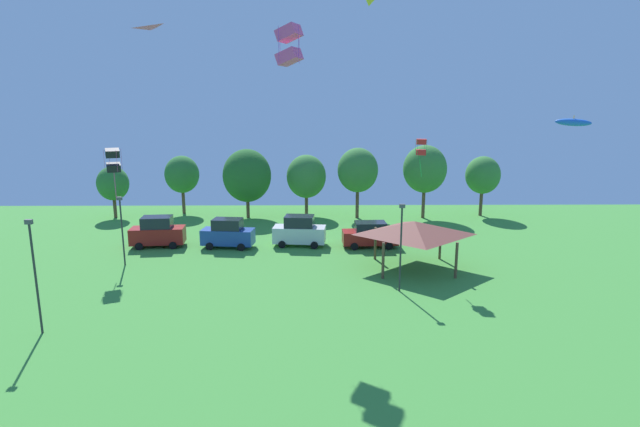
{
  "coord_description": "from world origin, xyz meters",
  "views": [
    {
      "loc": [
        -0.1,
        -0.26,
        11.81
      ],
      "look_at": [
        0.08,
        15.21,
        8.51
      ],
      "focal_mm": 28.0,
      "sensor_mm": 36.0,
      "label": 1
    }
  ],
  "objects_px": {
    "parked_car_third_from_left": "(299,231)",
    "light_post_1": "(122,226)",
    "kite_flying_6": "(289,45)",
    "kite_flying_1": "(421,147)",
    "park_pavilion": "(414,228)",
    "kite_flying_9": "(573,122)",
    "treeline_tree_4": "(358,170)",
    "light_post_2": "(35,270)",
    "kite_flying_4": "(131,42)",
    "parked_car_rightmost_in_row": "(370,235)",
    "kite_flying_0": "(113,160)",
    "parked_car_leftmost": "(158,232)",
    "treeline_tree_6": "(483,175)",
    "parked_car_second_from_left": "(228,234)",
    "treeline_tree_3": "(306,177)",
    "treeline_tree_2": "(247,176)",
    "treeline_tree_5": "(425,169)",
    "treeline_tree_0": "(113,184)",
    "treeline_tree_1": "(182,175)"
  },
  "relations": [
    {
      "from": "parked_car_second_from_left",
      "to": "park_pavilion",
      "type": "height_order",
      "value": "park_pavilion"
    },
    {
      "from": "parked_car_rightmost_in_row",
      "to": "kite_flying_0",
      "type": "bearing_deg",
      "value": -170.09
    },
    {
      "from": "parked_car_leftmost",
      "to": "treeline_tree_2",
      "type": "distance_m",
      "value": 13.54
    },
    {
      "from": "light_post_1",
      "to": "treeline_tree_2",
      "type": "bearing_deg",
      "value": 66.53
    },
    {
      "from": "parked_car_third_from_left",
      "to": "treeline_tree_3",
      "type": "xyz_separation_m",
      "value": [
        0.43,
        12.33,
        3.09
      ]
    },
    {
      "from": "kite_flying_9",
      "to": "parked_car_rightmost_in_row",
      "type": "relative_size",
      "value": 0.49
    },
    {
      "from": "park_pavilion",
      "to": "parked_car_third_from_left",
      "type": "bearing_deg",
      "value": 143.79
    },
    {
      "from": "kite_flying_9",
      "to": "treeline_tree_4",
      "type": "bearing_deg",
      "value": 126.09
    },
    {
      "from": "park_pavilion",
      "to": "treeline_tree_3",
      "type": "relative_size",
      "value": 0.99
    },
    {
      "from": "parked_car_rightmost_in_row",
      "to": "light_post_1",
      "type": "distance_m",
      "value": 19.99
    },
    {
      "from": "light_post_2",
      "to": "treeline_tree_1",
      "type": "xyz_separation_m",
      "value": [
        -0.25,
        30.7,
        0.94
      ]
    },
    {
      "from": "kite_flying_6",
      "to": "kite_flying_1",
      "type": "bearing_deg",
      "value": 21.58
    },
    {
      "from": "parked_car_leftmost",
      "to": "treeline_tree_4",
      "type": "bearing_deg",
      "value": 26.43
    },
    {
      "from": "kite_flying_1",
      "to": "kite_flying_9",
      "type": "relative_size",
      "value": 1.14
    },
    {
      "from": "kite_flying_0",
      "to": "parked_car_leftmost",
      "type": "relative_size",
      "value": 0.84
    },
    {
      "from": "light_post_2",
      "to": "kite_flying_1",
      "type": "bearing_deg",
      "value": 25.69
    },
    {
      "from": "light_post_2",
      "to": "kite_flying_6",
      "type": "bearing_deg",
      "value": 28.4
    },
    {
      "from": "treeline_tree_5",
      "to": "park_pavilion",
      "type": "bearing_deg",
      "value": -104.43
    },
    {
      "from": "parked_car_leftmost",
      "to": "treeline_tree_6",
      "type": "relative_size",
      "value": 0.71
    },
    {
      "from": "kite_flying_0",
      "to": "parked_car_third_from_left",
      "type": "xyz_separation_m",
      "value": [
        13.66,
        4.78,
        -6.67
      ]
    },
    {
      "from": "light_post_2",
      "to": "parked_car_third_from_left",
      "type": "bearing_deg",
      "value": 52.22
    },
    {
      "from": "kite_flying_9",
      "to": "treeline_tree_3",
      "type": "xyz_separation_m",
      "value": [
        -18.81,
        19.5,
        -6.41
      ]
    },
    {
      "from": "kite_flying_9",
      "to": "parked_car_leftmost",
      "type": "height_order",
      "value": "kite_flying_9"
    },
    {
      "from": "kite_flying_4",
      "to": "treeline_tree_4",
      "type": "distance_m",
      "value": 31.82
    },
    {
      "from": "kite_flying_4",
      "to": "parked_car_rightmost_in_row",
      "type": "xyz_separation_m",
      "value": [
        13.88,
        15.42,
        -13.87
      ]
    },
    {
      "from": "kite_flying_9",
      "to": "treeline_tree_3",
      "type": "relative_size",
      "value": 0.35
    },
    {
      "from": "kite_flying_1",
      "to": "parked_car_third_from_left",
      "type": "distance_m",
      "value": 13.45
    },
    {
      "from": "kite_flying_0",
      "to": "treeline_tree_4",
      "type": "xyz_separation_m",
      "value": [
        19.63,
        15.83,
        -2.74
      ]
    },
    {
      "from": "light_post_2",
      "to": "kite_flying_4",
      "type": "bearing_deg",
      "value": 11.93
    },
    {
      "from": "kite_flying_6",
      "to": "treeline_tree_0",
      "type": "distance_m",
      "value": 31.86
    },
    {
      "from": "parked_car_rightmost_in_row",
      "to": "parked_car_second_from_left",
      "type": "bearing_deg",
      "value": 178.05
    },
    {
      "from": "treeline_tree_1",
      "to": "kite_flying_1",
      "type": "bearing_deg",
      "value": -41.79
    },
    {
      "from": "kite_flying_9",
      "to": "parked_car_third_from_left",
      "type": "distance_m",
      "value": 22.63
    },
    {
      "from": "kite_flying_0",
      "to": "kite_flying_9",
      "type": "height_order",
      "value": "kite_flying_9"
    },
    {
      "from": "kite_flying_1",
      "to": "kite_flying_9",
      "type": "bearing_deg",
      "value": -4.04
    },
    {
      "from": "light_post_1",
      "to": "light_post_2",
      "type": "relative_size",
      "value": 0.85
    },
    {
      "from": "parked_car_third_from_left",
      "to": "light_post_1",
      "type": "relative_size",
      "value": 0.88
    },
    {
      "from": "park_pavilion",
      "to": "parked_car_leftmost",
      "type": "bearing_deg",
      "value": 163.57
    },
    {
      "from": "kite_flying_4",
      "to": "kite_flying_9",
      "type": "distance_m",
      "value": 28.71
    },
    {
      "from": "parked_car_leftmost",
      "to": "treeline_tree_5",
      "type": "xyz_separation_m",
      "value": [
        25.35,
        11.17,
        4.05
      ]
    },
    {
      "from": "kite_flying_6",
      "to": "treeline_tree_5",
      "type": "xyz_separation_m",
      "value": [
        13.36,
        21.02,
        -10.19
      ]
    },
    {
      "from": "treeline_tree_2",
      "to": "treeline_tree_4",
      "type": "relative_size",
      "value": 0.98
    },
    {
      "from": "kite_flying_0",
      "to": "treeline_tree_5",
      "type": "bearing_deg",
      "value": 30.45
    },
    {
      "from": "kite_flying_4",
      "to": "parked_car_leftmost",
      "type": "bearing_deg",
      "value": 105.74
    },
    {
      "from": "treeline_tree_5",
      "to": "treeline_tree_0",
      "type": "bearing_deg",
      "value": 179.02
    },
    {
      "from": "kite_flying_0",
      "to": "kite_flying_1",
      "type": "height_order",
      "value": "kite_flying_1"
    },
    {
      "from": "light_post_2",
      "to": "treeline_tree_4",
      "type": "xyz_separation_m",
      "value": [
        19.22,
        28.15,
        1.7
      ]
    },
    {
      "from": "parked_car_rightmost_in_row",
      "to": "park_pavilion",
      "type": "bearing_deg",
      "value": -68.4
    },
    {
      "from": "parked_car_second_from_left",
      "to": "kite_flying_6",
      "type": "bearing_deg",
      "value": -51.12
    },
    {
      "from": "kite_flying_9",
      "to": "kite_flying_6",
      "type": "bearing_deg",
      "value": -171.57
    }
  ]
}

